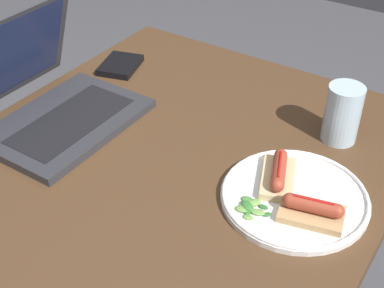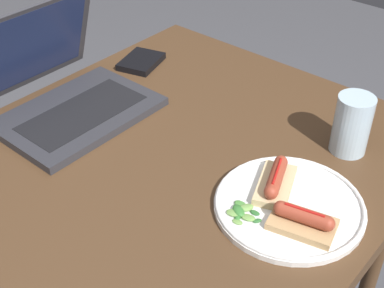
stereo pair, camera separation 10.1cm
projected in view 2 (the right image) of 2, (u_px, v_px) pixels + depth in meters
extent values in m
cube|color=#4C331E|center=(131.00, 194.00, 1.02)|extent=(1.21, 0.85, 0.04)
cylinder|color=#4C331E|center=(180.00, 156.00, 1.74)|extent=(0.04, 0.04, 0.74)
cylinder|color=#4C331E|center=(375.00, 260.00, 1.39)|extent=(0.04, 0.04, 0.74)
cube|color=#2D2D33|center=(79.00, 114.00, 1.19)|extent=(0.34, 0.23, 0.02)
cube|color=black|center=(82.00, 112.00, 1.18)|extent=(0.28, 0.13, 0.00)
cube|color=#2D2D33|center=(28.00, 47.00, 1.20)|extent=(0.34, 0.08, 0.21)
cube|color=#192347|center=(29.00, 47.00, 1.20)|extent=(0.30, 0.06, 0.19)
cylinder|color=white|center=(289.00, 207.00, 0.96)|extent=(0.27, 0.27, 0.01)
torus|color=white|center=(290.00, 203.00, 0.95)|extent=(0.27, 0.27, 0.01)
cube|color=#D6B784|center=(275.00, 185.00, 0.98)|extent=(0.13, 0.10, 0.02)
cylinder|color=#9E3D28|center=(276.00, 177.00, 0.97)|extent=(0.09, 0.06, 0.03)
sphere|color=#9E3D28|center=(281.00, 162.00, 1.00)|extent=(0.03, 0.03, 0.03)
sphere|color=#9E3D28|center=(271.00, 192.00, 0.94)|extent=(0.03, 0.03, 0.03)
cylinder|color=red|center=(277.00, 171.00, 0.96)|extent=(0.07, 0.03, 0.00)
cube|color=tan|center=(302.00, 224.00, 0.90)|extent=(0.09, 0.12, 0.01)
cylinder|color=#9E3D28|center=(304.00, 216.00, 0.89)|extent=(0.04, 0.08, 0.03)
sphere|color=#9E3D28|center=(327.00, 224.00, 0.88)|extent=(0.03, 0.03, 0.03)
sphere|color=#9E3D28|center=(281.00, 208.00, 0.91)|extent=(0.03, 0.03, 0.03)
cylinder|color=red|center=(305.00, 210.00, 0.88)|extent=(0.02, 0.07, 0.00)
ellipsoid|color=#709E4C|center=(237.00, 222.00, 0.91)|extent=(0.01, 0.02, 0.00)
ellipsoid|color=#2D662D|center=(257.00, 221.00, 0.92)|extent=(0.02, 0.02, 0.00)
ellipsoid|color=#709E4C|center=(235.00, 213.00, 0.93)|extent=(0.03, 0.04, 0.01)
ellipsoid|color=#387A33|center=(238.00, 218.00, 0.92)|extent=(0.02, 0.02, 0.01)
ellipsoid|color=#4C8E3D|center=(241.00, 205.00, 0.95)|extent=(0.02, 0.03, 0.01)
ellipsoid|color=#709E4C|center=(246.00, 208.00, 0.94)|extent=(0.03, 0.03, 0.01)
ellipsoid|color=#2D662D|center=(255.00, 213.00, 0.93)|extent=(0.01, 0.02, 0.00)
ellipsoid|color=#387A33|center=(238.00, 211.00, 0.93)|extent=(0.03, 0.04, 0.01)
ellipsoid|color=#709E4C|center=(248.00, 218.00, 0.92)|extent=(0.02, 0.03, 0.01)
cylinder|color=silver|center=(352.00, 125.00, 1.06)|extent=(0.07, 0.07, 0.13)
cube|color=black|center=(141.00, 62.00, 1.39)|extent=(0.13, 0.12, 0.02)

